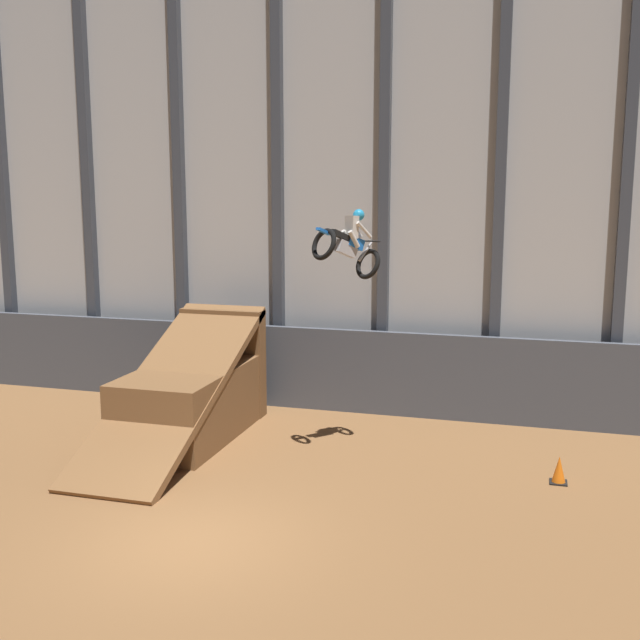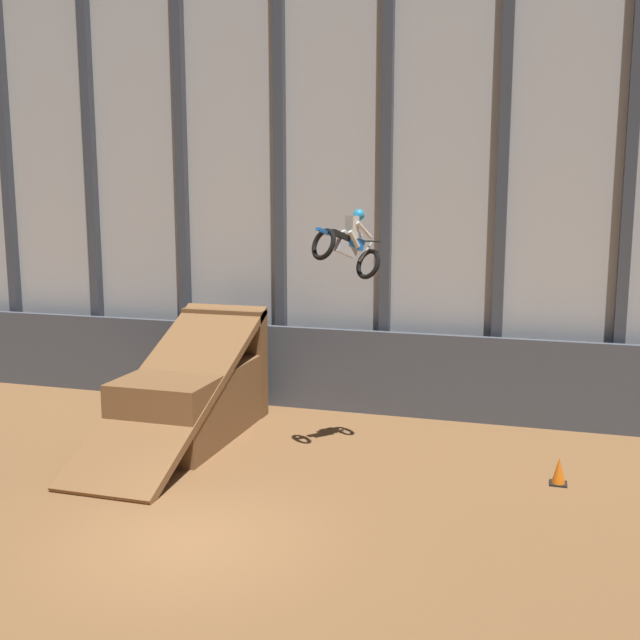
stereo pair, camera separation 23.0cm
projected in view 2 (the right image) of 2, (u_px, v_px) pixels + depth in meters
ground_plane at (189, 541)px, 13.02m from camera, size 60.00×60.00×0.00m
arena_back_wall at (334, 177)px, 20.66m from camera, size 32.00×0.40×12.90m
lower_barrier at (327, 369)px, 20.89m from camera, size 31.36×0.20×2.31m
dirt_ramp at (195, 394)px, 18.82m from camera, size 2.32×6.55×3.09m
rider_bike_solo at (349, 244)px, 16.71m from camera, size 1.56×1.79×1.65m
traffic_cone_near_ramp at (559, 471)px, 15.56m from camera, size 0.36×0.36×0.58m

